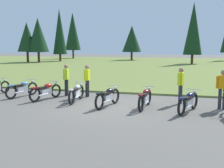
# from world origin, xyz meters

# --- Properties ---
(ground_plane) EXTENTS (140.00, 140.00, 0.00)m
(ground_plane) POSITION_xyz_m (0.00, 0.00, 0.00)
(ground_plane) COLOR #605B54
(grass_moorland) EXTENTS (80.00, 44.00, 0.10)m
(grass_moorland) POSITION_xyz_m (0.00, 25.13, 0.05)
(grass_moorland) COLOR olive
(grass_moorland) RESTS_ON ground
(forest_treeline) EXTENTS (43.42, 24.93, 9.24)m
(forest_treeline) POSITION_xyz_m (0.12, 32.99, 4.68)
(forest_treeline) COLOR #47331E
(forest_treeline) RESTS_ON ground
(motorcycle_sky_blue) EXTENTS (0.82, 2.04, 0.88)m
(motorcycle_sky_blue) POSITION_xyz_m (-4.94, 0.90, 0.44)
(motorcycle_sky_blue) COLOR black
(motorcycle_sky_blue) RESTS_ON ground
(motorcycle_red) EXTENTS (0.85, 2.03, 0.88)m
(motorcycle_red) POSITION_xyz_m (-3.38, 0.55, 0.44)
(motorcycle_red) COLOR black
(motorcycle_red) RESTS_ON ground
(motorcycle_silver) EXTENTS (0.62, 2.10, 0.88)m
(motorcycle_silver) POSITION_xyz_m (-1.72, 0.48, 0.44)
(motorcycle_silver) COLOR black
(motorcycle_silver) RESTS_ON ground
(motorcycle_black) EXTENTS (0.75, 2.06, 0.88)m
(motorcycle_black) POSITION_xyz_m (0.01, -0.13, 0.44)
(motorcycle_black) COLOR black
(motorcycle_black) RESTS_ON ground
(motorcycle_maroon) EXTENTS (0.62, 2.10, 0.88)m
(motorcycle_maroon) POSITION_xyz_m (1.63, 0.00, 0.44)
(motorcycle_maroon) COLOR black
(motorcycle_maroon) RESTS_ON ground
(motorcycle_navy) EXTENTS (0.93, 2.00, 0.88)m
(motorcycle_navy) POSITION_xyz_m (3.42, -0.33, 0.44)
(motorcycle_navy) COLOR black
(motorcycle_navy) RESTS_ON ground
(rider_checking_bike) EXTENTS (0.22, 0.55, 1.67)m
(rider_checking_bike) POSITION_xyz_m (-1.66, 1.79, 0.95)
(rider_checking_bike) COLOR black
(rider_checking_bike) RESTS_ON ground
(rider_near_row_end) EXTENTS (0.26, 0.55, 1.67)m
(rider_near_row_end) POSITION_xyz_m (-2.83, 1.78, 0.95)
(rider_near_row_end) COLOR black
(rider_near_row_end) RESTS_ON ground
(rider_with_back_turned) EXTENTS (0.30, 0.54, 1.67)m
(rider_with_back_turned) POSITION_xyz_m (3.08, 1.25, 0.95)
(rider_with_back_turned) COLOR #2D2D38
(rider_with_back_turned) RESTS_ON ground
(rider_in_hivis_vest) EXTENTS (0.55, 0.24, 1.67)m
(rider_in_hivis_vest) POSITION_xyz_m (4.79, 0.60, 0.95)
(rider_in_hivis_vest) COLOR #2D2D38
(rider_in_hivis_vest) RESTS_ON ground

